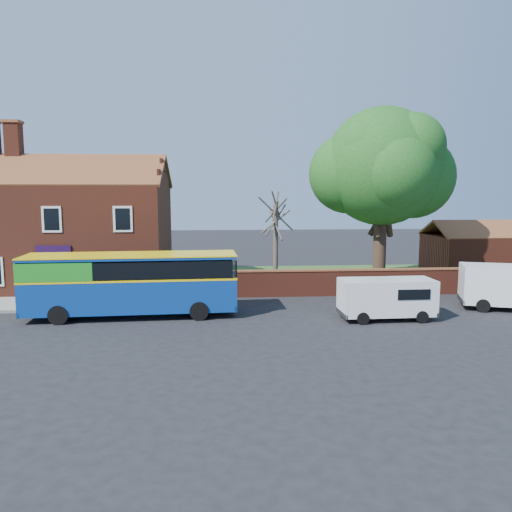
{
  "coord_description": "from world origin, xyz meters",
  "views": [
    {
      "loc": [
        2.53,
        -21.82,
        6.13
      ],
      "look_at": [
        4.53,
        5.0,
        2.69
      ],
      "focal_mm": 35.0,
      "sensor_mm": 36.0,
      "label": 1
    }
  ],
  "objects": [
    {
      "name": "kerb",
      "position": [
        -7.0,
        4.0,
        0.07
      ],
      "size": [
        18.0,
        0.15,
        0.14
      ],
      "primitive_type": "cube",
      "color": "slate",
      "rests_on": "ground"
    },
    {
      "name": "bare_tree",
      "position": [
        6.04,
        8.8,
        3.03
      ],
      "size": [
        2.21,
        2.64,
        5.9
      ],
      "color": "#4C4238",
      "rests_on": "ground"
    },
    {
      "name": "shop_building",
      "position": [
        -7.02,
        11.5,
        3.41
      ],
      "size": [
        12.3,
        8.13,
        10.5
      ],
      "color": "maroon",
      "rests_on": "ground"
    },
    {
      "name": "boundary_wall",
      "position": [
        13.0,
        7.0,
        0.81
      ],
      "size": [
        22.0,
        0.38,
        1.6
      ],
      "color": "maroon",
      "rests_on": "ground"
    },
    {
      "name": "ground",
      "position": [
        0.0,
        0.0,
        0.0
      ],
      "size": [
        120.0,
        120.0,
        0.0
      ],
      "primitive_type": "plane",
      "color": "black",
      "rests_on": "ground"
    },
    {
      "name": "large_tree",
      "position": [
        12.98,
        9.73,
        7.51
      ],
      "size": [
        9.4,
        7.44,
        11.47
      ],
      "color": "black",
      "rests_on": "ground"
    },
    {
      "name": "bus",
      "position": [
        -2.11,
        2.82,
        1.77
      ],
      "size": [
        10.35,
        3.08,
        3.12
      ],
      "rotation": [
        0.0,
        0.0,
        0.05
      ],
      "color": "navy",
      "rests_on": "ground"
    },
    {
      "name": "van_near",
      "position": [
        10.61,
        1.31,
        1.1
      ],
      "size": [
        4.53,
        1.98,
        1.97
      ],
      "rotation": [
        0.0,
        0.0,
        0.02
      ],
      "color": "white",
      "rests_on": "ground"
    },
    {
      "name": "grass_strip",
      "position": [
        13.0,
        13.0,
        0.02
      ],
      "size": [
        26.0,
        12.0,
        0.04
      ],
      "primitive_type": "cube",
      "color": "#426B28",
      "rests_on": "ground"
    },
    {
      "name": "pavement",
      "position": [
        -7.0,
        5.75,
        0.06
      ],
      "size": [
        18.0,
        3.5,
        0.12
      ],
      "primitive_type": "cube",
      "color": "gray",
      "rests_on": "ground"
    },
    {
      "name": "outbuilding",
      "position": [
        22.0,
        13.0,
        1.61
      ],
      "size": [
        8.2,
        5.06,
        4.17
      ],
      "color": "maroon",
      "rests_on": "ground"
    }
  ]
}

